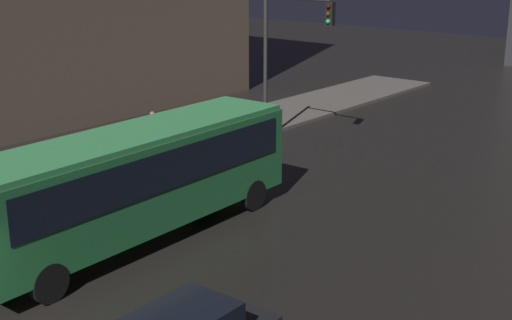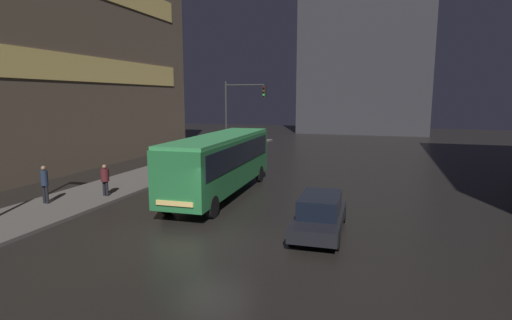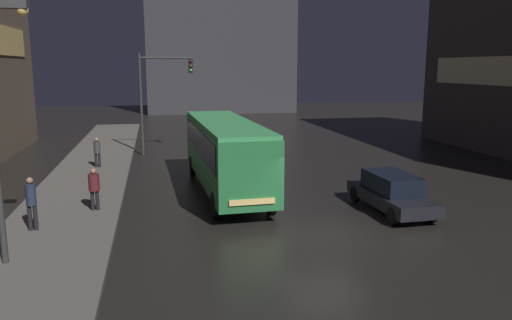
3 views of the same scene
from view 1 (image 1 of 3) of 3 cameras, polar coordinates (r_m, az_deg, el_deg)
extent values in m
cube|color=#56514C|center=(27.78, -12.85, -0.56)|extent=(4.00, 48.00, 0.15)
cube|color=#236B38|center=(20.35, -9.47, -1.60)|extent=(2.71, 10.73, 2.52)
cube|color=black|center=(20.19, -9.53, -0.22)|extent=(2.74, 9.88, 1.10)
cube|color=#399252|center=(19.97, -9.65, 2.06)|extent=(2.66, 10.52, 0.16)
cylinder|color=black|center=(17.77, -16.23, -9.42)|extent=(0.28, 1.01, 1.00)
cylinder|color=black|center=(22.81, -0.21, -2.82)|extent=(0.28, 1.01, 1.00)
cylinder|color=black|center=(24.13, -4.26, -1.76)|extent=(0.28, 1.01, 1.00)
cylinder|color=black|center=(29.23, -8.31, 1.49)|extent=(0.14, 0.14, 0.78)
cylinder|color=black|center=(29.10, -8.08, 1.43)|extent=(0.14, 0.14, 0.78)
cylinder|color=#333338|center=(28.98, -8.25, 2.83)|extent=(0.45, 0.45, 0.65)
sphere|color=#8C664C|center=(28.88, -8.29, 3.66)|extent=(0.22, 0.22, 0.22)
cylinder|color=#2D2D2D|center=(30.04, 0.76, 7.33)|extent=(0.16, 0.16, 6.46)
cube|color=black|center=(27.86, 5.97, 11.55)|extent=(0.30, 0.24, 0.90)
sphere|color=#390706|center=(27.72, 5.82, 12.11)|extent=(0.18, 0.18, 0.18)
sphere|color=#3B2B07|center=(27.74, 5.81, 11.53)|extent=(0.18, 0.18, 0.18)
sphere|color=green|center=(27.77, 5.79, 10.96)|extent=(0.18, 0.18, 0.18)
camera|label=2|loc=(9.98, -90.84, -17.90)|focal=28.00mm
camera|label=3|loc=(20.31, -76.77, -3.42)|focal=35.00mm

